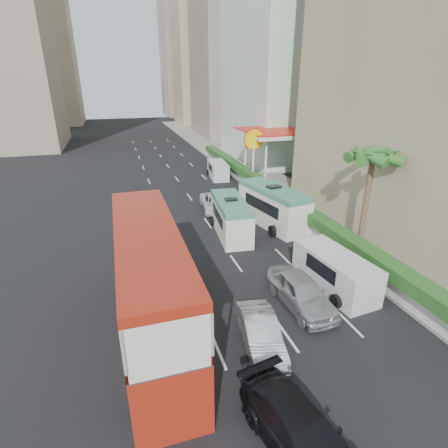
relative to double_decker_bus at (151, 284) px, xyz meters
name	(u,v)px	position (x,y,z in m)	size (l,w,h in m)	color
ground_plane	(276,309)	(6.00, 0.00, -2.53)	(200.00, 200.00, 0.00)	black
double_decker_bus	(151,284)	(0.00, 0.00, 0.00)	(2.50, 11.00, 5.06)	#A02212
car_silver_lane_a	(260,345)	(4.21, -2.19, -2.53)	(1.43, 4.09, 1.35)	#AFB2B6
car_silver_lane_b	(300,305)	(7.27, -0.09, -2.53)	(1.90, 4.72, 1.61)	#AFB2B6
van_asset	(216,210)	(7.04, 14.69, -2.53)	(2.26, 4.91, 1.36)	silver
minibus_near	(231,217)	(6.70, 9.45, -1.22)	(1.97, 5.92, 2.63)	silver
minibus_far	(273,206)	(10.45, 10.32, -1.04)	(2.25, 6.74, 2.99)	silver
panel_van_near	(335,272)	(9.80, 0.84, -1.52)	(2.02, 5.06, 2.02)	silver
panel_van_far	(218,170)	(10.34, 25.30, -1.62)	(1.82, 4.56, 1.82)	silver
sidewalk	(256,174)	(15.00, 25.00, -2.44)	(6.00, 120.00, 0.18)	#99968C
kerb_wall	(273,200)	(12.20, 14.00, -1.85)	(0.30, 44.00, 1.00)	silver
hedge	(274,191)	(12.20, 14.00, -1.00)	(1.10, 44.00, 0.70)	#2D6626
palm_tree	(366,205)	(13.80, 4.00, 0.85)	(0.36, 0.36, 6.40)	brown
shell_station	(271,155)	(16.00, 23.00, 0.22)	(6.50, 8.00, 5.50)	silver
tower_far_a	(202,30)	(23.00, 82.00, 19.47)	(14.00, 14.00, 44.00)	tan
tower_far_b	(185,47)	(23.00, 104.00, 17.47)	(14.00, 14.00, 40.00)	#A0907E
tower_left_b	(33,23)	(-16.00, 90.00, 20.47)	(16.00, 16.00, 46.00)	tan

